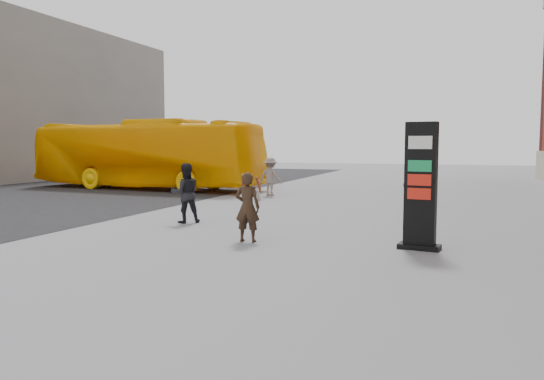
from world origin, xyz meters
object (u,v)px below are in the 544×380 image
(info_pylon, at_px, (421,186))
(pedestrian_c, at_px, (413,186))
(pedestrian_b, at_px, (270,177))
(pedestrian_a, at_px, (185,193))
(bus, at_px, (146,155))
(woman, at_px, (248,206))

(info_pylon, xyz_separation_m, pedestrian_c, (-0.80, 7.65, -0.60))
(info_pylon, relative_size, pedestrian_b, 1.64)
(pedestrian_a, xyz_separation_m, pedestrian_b, (-0.40, 8.28, -0.02))
(bus, height_order, pedestrian_c, bus)
(info_pylon, distance_m, pedestrian_b, 12.21)
(info_pylon, height_order, bus, bus)
(woman, bearing_deg, pedestrian_a, -41.47)
(pedestrian_b, bearing_deg, bus, -0.69)
(info_pylon, relative_size, pedestrian_a, 1.60)
(pedestrian_a, bearing_deg, woman, 105.34)
(pedestrian_a, relative_size, pedestrian_c, 1.12)
(woman, relative_size, pedestrian_b, 0.97)
(pedestrian_c, bearing_deg, bus, 26.37)
(info_pylon, bearing_deg, pedestrian_c, 103.54)
(info_pylon, bearing_deg, woman, -165.97)
(woman, height_order, pedestrian_c, woman)
(pedestrian_a, relative_size, pedestrian_b, 1.03)
(info_pylon, height_order, pedestrian_b, info_pylon)
(pedestrian_b, bearing_deg, info_pylon, 134.35)
(info_pylon, distance_m, bus, 18.03)
(info_pylon, xyz_separation_m, pedestrian_a, (-6.60, 1.71, -0.51))
(bus, bearing_deg, woman, -134.08)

